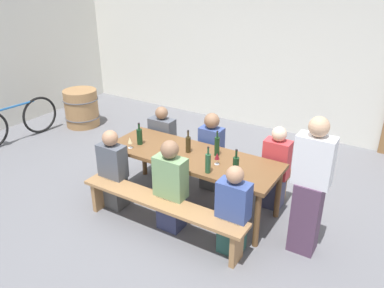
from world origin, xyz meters
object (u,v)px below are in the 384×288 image
at_px(wine_bottle_1, 236,165).
at_px(seated_guest_far_1, 211,152).
at_px(wine_bottle_0, 140,136).
at_px(parked_bicycle_0, 15,122).
at_px(wine_barrel, 82,108).
at_px(bench_far, 217,161).
at_px(seated_guest_near_0, 113,171).
at_px(bench_near, 161,207).
at_px(wine_glass_1, 217,157).
at_px(wine_bottle_3, 208,163).
at_px(seated_guest_near_2, 233,212).
at_px(seated_guest_far_0, 163,142).
at_px(wine_glass_0, 130,141).
at_px(seated_guest_far_2, 276,170).
at_px(seated_guest_near_1, 171,188).
at_px(standing_host, 310,190).
at_px(wine_bottle_4, 188,144).
at_px(wine_bottle_2, 217,146).
at_px(tasting_table, 192,160).

distance_m(wine_bottle_1, seated_guest_far_1, 1.05).
xyz_separation_m(wine_bottle_0, parked_bicycle_0, (-3.06, 0.20, -0.49)).
bearing_deg(wine_bottle_0, wine_barrel, 152.04).
bearing_deg(bench_far, seated_guest_near_0, -124.56).
bearing_deg(seated_guest_near_0, wine_bottle_0, -11.21).
height_order(bench_near, wine_bottle_0, wine_bottle_0).
bearing_deg(seated_guest_far_1, wine_glass_1, 34.15).
height_order(wine_bottle_1, wine_bottle_3, wine_bottle_3).
bearing_deg(parked_bicycle_0, seated_guest_near_2, -92.15).
relative_size(wine_glass_1, wine_barrel, 0.21).
bearing_deg(seated_guest_far_0, wine_bottle_3, 56.13).
distance_m(wine_bottle_3, parked_bicycle_0, 4.28).
distance_m(seated_guest_near_0, seated_guest_far_1, 1.38).
distance_m(bench_far, seated_guest_near_2, 1.52).
bearing_deg(wine_glass_0, wine_bottle_0, 79.60).
relative_size(bench_near, seated_guest_far_2, 1.91).
bearing_deg(seated_guest_far_2, seated_guest_near_0, -58.48).
relative_size(seated_guest_near_2, parked_bicycle_0, 0.63).
bearing_deg(seated_guest_near_1, standing_host, -73.49).
height_order(bench_near, seated_guest_near_1, seated_guest_near_1).
relative_size(wine_bottle_1, wine_bottle_4, 1.03).
xyz_separation_m(seated_guest_near_0, seated_guest_near_2, (1.72, -0.00, -0.01)).
bearing_deg(seated_guest_near_2, standing_host, -56.70).
distance_m(bench_near, standing_host, 1.69).
bearing_deg(wine_glass_0, seated_guest_far_0, 94.48).
bearing_deg(wine_bottle_2, seated_guest_near_0, -148.17).
bearing_deg(wine_bottle_0, wine_glass_1, 1.32).
distance_m(seated_guest_far_0, seated_guest_far_1, 0.84).
height_order(tasting_table, seated_guest_near_2, seated_guest_near_2).
xyz_separation_m(wine_glass_0, wine_barrel, (-2.57, 1.55, -0.49)).
bearing_deg(wine_glass_0, bench_far, 50.07).
bearing_deg(wine_bottle_1, bench_near, -142.22).
distance_m(wine_glass_0, seated_guest_far_2, 1.93).
xyz_separation_m(wine_bottle_4, seated_guest_near_2, (0.94, -0.59, -0.36)).
height_order(seated_guest_near_1, seated_guest_near_2, seated_guest_near_1).
bearing_deg(wine_bottle_2, seated_guest_near_2, -50.16).
bearing_deg(wine_bottle_4, seated_guest_near_2, -31.99).
bearing_deg(seated_guest_near_1, wine_barrel, 61.68).
distance_m(wine_bottle_2, seated_guest_far_0, 1.26).
height_order(wine_bottle_4, seated_guest_far_2, seated_guest_far_2).
bearing_deg(wine_bottle_3, seated_guest_near_2, -28.55).
bearing_deg(wine_bottle_4, tasting_table, -25.98).
relative_size(seated_guest_near_1, seated_guest_far_2, 1.02).
height_order(wine_glass_0, seated_guest_far_2, seated_guest_far_2).
xyz_separation_m(seated_guest_near_1, wine_barrel, (-3.42, 1.84, -0.19)).
xyz_separation_m(wine_bottle_1, standing_host, (0.84, 0.06, -0.08)).
distance_m(tasting_table, wine_bottle_1, 0.73).
relative_size(wine_bottle_1, seated_guest_near_0, 0.29).
height_order(bench_near, seated_guest_far_1, seated_guest_far_1).
relative_size(wine_glass_0, seated_guest_near_1, 0.13).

